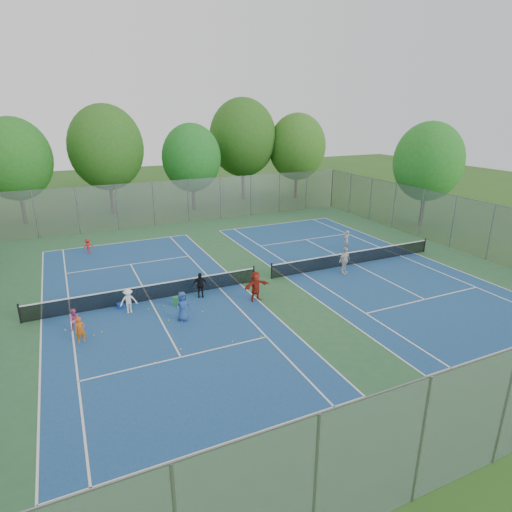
{
  "coord_description": "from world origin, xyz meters",
  "views": [
    {
      "loc": [
        -10.77,
        -22.22,
        10.12
      ],
      "look_at": [
        0.0,
        1.0,
        1.3
      ],
      "focal_mm": 30.0,
      "sensor_mm": 36.0,
      "label": 1
    }
  ],
  "objects_px": {
    "net_right": "(355,258)",
    "instructor": "(346,240)",
    "net_left": "(149,293)",
    "ball_hopper": "(176,301)",
    "ball_crate": "(121,306)"
  },
  "relations": [
    {
      "from": "net_right",
      "to": "instructor",
      "type": "height_order",
      "value": "instructor"
    },
    {
      "from": "net_right",
      "to": "ball_crate",
      "type": "distance_m",
      "value": 15.63
    },
    {
      "from": "ball_hopper",
      "to": "instructor",
      "type": "height_order",
      "value": "instructor"
    },
    {
      "from": "net_right",
      "to": "ball_hopper",
      "type": "bearing_deg",
      "value": -174.47
    },
    {
      "from": "net_left",
      "to": "ball_crate",
      "type": "bearing_deg",
      "value": -169.41
    },
    {
      "from": "net_left",
      "to": "net_right",
      "type": "bearing_deg",
      "value": 0.0
    },
    {
      "from": "net_left",
      "to": "instructor",
      "type": "distance_m",
      "value": 15.61
    },
    {
      "from": "net_right",
      "to": "ball_crate",
      "type": "bearing_deg",
      "value": -178.89
    },
    {
      "from": "net_left",
      "to": "net_right",
      "type": "relative_size",
      "value": 1.0
    },
    {
      "from": "net_right",
      "to": "instructor",
      "type": "distance_m",
      "value": 3.15
    },
    {
      "from": "net_left",
      "to": "ball_hopper",
      "type": "bearing_deg",
      "value": -47.13
    },
    {
      "from": "instructor",
      "to": "net_left",
      "type": "bearing_deg",
      "value": -10.83
    },
    {
      "from": "net_left",
      "to": "ball_hopper",
      "type": "height_order",
      "value": "net_left"
    },
    {
      "from": "instructor",
      "to": "ball_crate",
      "type": "bearing_deg",
      "value": -10.82
    },
    {
      "from": "net_left",
      "to": "ball_crate",
      "type": "relative_size",
      "value": 39.51
    }
  ]
}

